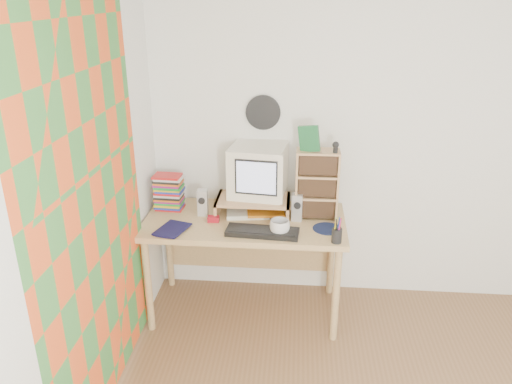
% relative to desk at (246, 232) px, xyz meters
% --- Properties ---
extents(back_wall, '(3.50, 0.00, 3.50)m').
position_rel_desk_xyz_m(back_wall, '(1.03, 0.31, 0.63)').
color(back_wall, white).
rests_on(back_wall, floor).
extents(left_wall, '(0.00, 3.50, 3.50)m').
position_rel_desk_xyz_m(left_wall, '(-0.72, -1.44, 0.63)').
color(left_wall, white).
rests_on(left_wall, floor).
extents(curtain, '(0.00, 2.20, 2.20)m').
position_rel_desk_xyz_m(curtain, '(-0.68, -0.96, 0.53)').
color(curtain, '#F05621').
rests_on(curtain, left_wall).
extents(wall_disc, '(0.25, 0.02, 0.25)m').
position_rel_desk_xyz_m(wall_disc, '(0.10, 0.29, 0.81)').
color(wall_disc, black).
rests_on(wall_disc, back_wall).
extents(desk, '(1.40, 0.70, 0.75)m').
position_rel_desk_xyz_m(desk, '(0.00, 0.00, 0.00)').
color(desk, tan).
rests_on(desk, floor).
extents(monitor_riser, '(0.52, 0.30, 0.12)m').
position_rel_desk_xyz_m(monitor_riser, '(0.05, 0.04, 0.23)').
color(monitor_riser, tan).
rests_on(monitor_riser, desk).
extents(crt_monitor, '(0.42, 0.42, 0.36)m').
position_rel_desk_xyz_m(crt_monitor, '(0.08, 0.09, 0.43)').
color(crt_monitor, white).
rests_on(crt_monitor, monitor_riser).
extents(speaker_left, '(0.07, 0.07, 0.19)m').
position_rel_desk_xyz_m(speaker_left, '(-0.30, -0.01, 0.23)').
color(speaker_left, silver).
rests_on(speaker_left, desk).
extents(speaker_right, '(0.08, 0.08, 0.19)m').
position_rel_desk_xyz_m(speaker_right, '(0.36, -0.04, 0.23)').
color(speaker_right, silver).
rests_on(speaker_right, desk).
extents(keyboard, '(0.49, 0.19, 0.03)m').
position_rel_desk_xyz_m(keyboard, '(0.14, -0.28, 0.15)').
color(keyboard, black).
rests_on(keyboard, desk).
extents(dvd_stack, '(0.20, 0.15, 0.27)m').
position_rel_desk_xyz_m(dvd_stack, '(-0.57, 0.07, 0.27)').
color(dvd_stack, brown).
rests_on(dvd_stack, desk).
extents(cd_rack, '(0.29, 0.16, 0.49)m').
position_rel_desk_xyz_m(cd_rack, '(0.49, 0.02, 0.38)').
color(cd_rack, tan).
rests_on(cd_rack, desk).
extents(mug, '(0.14, 0.14, 0.10)m').
position_rel_desk_xyz_m(mug, '(0.25, -0.28, 0.19)').
color(mug, silver).
rests_on(mug, desk).
extents(diary, '(0.25, 0.21, 0.04)m').
position_rel_desk_xyz_m(diary, '(-0.54, -0.26, 0.16)').
color(diary, '#11103C').
rests_on(diary, desk).
extents(mousepad, '(0.23, 0.23, 0.00)m').
position_rel_desk_xyz_m(mousepad, '(0.57, -0.17, 0.14)').
color(mousepad, '#101D38').
rests_on(mousepad, desk).
extents(pen_cup, '(0.08, 0.08, 0.13)m').
position_rel_desk_xyz_m(pen_cup, '(0.62, -0.36, 0.20)').
color(pen_cup, black).
rests_on(pen_cup, desk).
extents(papers, '(0.33, 0.26, 0.04)m').
position_rel_desk_xyz_m(papers, '(0.06, 0.03, 0.15)').
color(papers, white).
rests_on(papers, desk).
extents(red_box, '(0.08, 0.05, 0.04)m').
position_rel_desk_xyz_m(red_box, '(-0.21, -0.12, 0.15)').
color(red_box, '#A81120').
rests_on(red_box, desk).
extents(game_box, '(0.14, 0.07, 0.17)m').
position_rel_desk_xyz_m(game_box, '(0.43, 0.00, 0.71)').
color(game_box, '#1C6335').
rests_on(game_box, cd_rack).
extents(webcam, '(0.05, 0.05, 0.08)m').
position_rel_desk_xyz_m(webcam, '(0.60, -0.02, 0.66)').
color(webcam, black).
rests_on(webcam, cd_rack).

